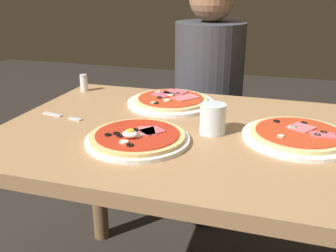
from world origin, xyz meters
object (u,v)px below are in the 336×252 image
at_px(dining_table, 206,166).
at_px(water_glass_far, 213,121).
at_px(pizza_foreground, 137,138).
at_px(salt_shaker, 84,83).
at_px(pizza_across_left, 298,136).
at_px(pizza_across_right, 171,101).
at_px(fork, 59,116).
at_px(diner_person, 208,111).

relative_size(dining_table, water_glass_far, 14.18).
distance_m(pizza_foreground, water_glass_far, 0.22).
bearing_deg(dining_table, salt_shaker, 152.51).
height_order(dining_table, pizza_across_left, pizza_across_left).
xyz_separation_m(pizza_foreground, water_glass_far, (0.18, 0.13, 0.03)).
relative_size(pizza_across_right, water_glass_far, 3.57).
xyz_separation_m(pizza_across_right, fork, (-0.31, -0.24, -0.01)).
bearing_deg(pizza_across_left, fork, -178.09).
bearing_deg(diner_person, pizza_foreground, 87.79).
bearing_deg(salt_shaker, pizza_across_right, -10.21).
relative_size(water_glass_far, salt_shaker, 1.30).
height_order(water_glass_far, salt_shaker, water_glass_far).
bearing_deg(salt_shaker, diner_person, 43.11).
relative_size(pizza_foreground, pizza_across_right, 0.92).
bearing_deg(water_glass_far, dining_table, 156.25).
bearing_deg(diner_person, pizza_across_left, 119.68).
height_order(pizza_foreground, pizza_across_right, pizza_foreground).
height_order(dining_table, pizza_across_right, pizza_across_right).
height_order(pizza_across_left, diner_person, diner_person).
bearing_deg(dining_table, fork, -178.73).
xyz_separation_m(dining_table, diner_person, (-0.13, 0.70, -0.06)).
bearing_deg(pizza_foreground, water_glass_far, 34.78).
height_order(water_glass_far, diner_person, diner_person).
relative_size(dining_table, diner_person, 1.05).
relative_size(pizza_across_right, salt_shaker, 4.64).
distance_m(pizza_across_left, diner_person, 0.81).
height_order(pizza_across_left, pizza_across_right, same).
bearing_deg(pizza_across_left, pizza_across_right, 154.09).
relative_size(water_glass_far, fork, 0.55).
xyz_separation_m(water_glass_far, fork, (-0.51, -0.00, -0.03)).
height_order(pizza_across_left, fork, pizza_across_left).
xyz_separation_m(dining_table, water_glass_far, (0.02, -0.01, 0.15)).
relative_size(pizza_foreground, diner_person, 0.24).
xyz_separation_m(dining_table, pizza_across_left, (0.25, 0.01, 0.13)).
bearing_deg(fork, diner_person, 63.28).
bearing_deg(pizza_across_right, diner_person, 84.56).
distance_m(dining_table, fork, 0.50).
bearing_deg(water_glass_far, diner_person, 102.13).
bearing_deg(water_glass_far, pizza_across_right, 130.24).
bearing_deg(water_glass_far, pizza_foreground, -145.22).
bearing_deg(pizza_foreground, pizza_across_left, 19.41).
bearing_deg(salt_shaker, water_glass_far, -27.39).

